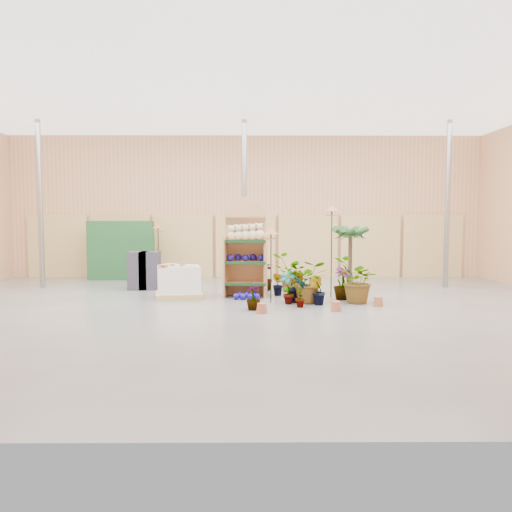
{
  "coord_description": "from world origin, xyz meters",
  "views": [
    {
      "loc": [
        0.22,
        -10.01,
        1.85
      ],
      "look_at": [
        0.3,
        1.5,
        1.0
      ],
      "focal_mm": 35.0,
      "sensor_mm": 36.0,
      "label": 1
    }
  ],
  "objects": [
    {
      "name": "potted_plant_5",
      "position": [
        0.84,
        1.97,
        0.28
      ],
      "size": [
        0.33,
        0.37,
        0.56
      ],
      "primitive_type": "imported",
      "rotation": [
        0.0,
        0.0,
        5.05
      ],
      "color": "#234F22",
      "rests_on": "ground"
    },
    {
      "name": "potted_plant_10",
      "position": [
        2.5,
        0.85,
        0.51
      ],
      "size": [
        1.2,
        1.17,
        1.02
      ],
      "primitive_type": "imported",
      "rotation": [
        0.0,
        0.0,
        3.73
      ],
      "color": "#234F22",
      "rests_on": "ground"
    },
    {
      "name": "gazing_balls_floor",
      "position": [
        0.08,
        1.46,
        0.07
      ],
      "size": [
        0.63,
        0.39,
        0.15
      ],
      "color": "#180F88",
      "rests_on": "ground"
    },
    {
      "name": "bird_table_back",
      "position": [
        -2.52,
        4.46,
        1.6
      ],
      "size": [
        0.34,
        0.34,
        1.73
      ],
      "color": "black",
      "rests_on": "ground"
    },
    {
      "name": "teddy_bears",
      "position": [
        0.09,
        1.88,
        1.51
      ],
      "size": [
        0.89,
        0.25,
        0.39
      ],
      "color": "beige",
      "rests_on": "display_shelf"
    },
    {
      "name": "pallet_stack",
      "position": [
        -1.52,
        1.63,
        0.38
      ],
      "size": [
        1.22,
        1.08,
        0.79
      ],
      "rotation": [
        0.0,
        0.0,
        0.19
      ],
      "color": "tan",
      "rests_on": "ground"
    },
    {
      "name": "potted_plant_11",
      "position": [
        0.53,
        2.87,
        0.36
      ],
      "size": [
        0.44,
        0.44,
        0.71
      ],
      "primitive_type": "imported",
      "rotation": [
        0.0,
        0.0,
        3.25
      ],
      "color": "#234F22",
      "rests_on": "ground"
    },
    {
      "name": "charcoal_planters",
      "position": [
        -2.64,
        3.1,
        0.5
      ],
      "size": [
        0.8,
        0.5,
        1.0
      ],
      "color": "#282731",
      "rests_on": "ground"
    },
    {
      "name": "potted_plant_9",
      "position": [
        1.62,
        0.67,
        0.31
      ],
      "size": [
        0.43,
        0.39,
        0.62
      ],
      "primitive_type": "imported",
      "rotation": [
        0.0,
        0.0,
        2.71
      ],
      "color": "#234F22",
      "rests_on": "ground"
    },
    {
      "name": "potted_plant_8",
      "position": [
        1.23,
        0.35,
        0.32
      ],
      "size": [
        0.38,
        0.41,
        0.64
      ],
      "primitive_type": "imported",
      "rotation": [
        0.0,
        0.0,
        2.13
      ],
      "color": "#234F22",
      "rests_on": "ground"
    },
    {
      "name": "trellis_stock",
      "position": [
        -3.8,
        5.2,
        0.9
      ],
      "size": [
        2.0,
        0.3,
        1.8
      ],
      "primitive_type": "cube",
      "color": "#1F5429",
      "rests_on": "ground"
    },
    {
      "name": "potted_plant_2",
      "position": [
        1.47,
        0.92,
        0.47
      ],
      "size": [
        0.97,
        0.88,
        0.94
      ],
      "primitive_type": "imported",
      "rotation": [
        0.0,
        0.0,
        6.1
      ],
      "color": "#234F22",
      "rests_on": "ground"
    },
    {
      "name": "room",
      "position": [
        0.0,
        0.91,
        2.21
      ],
      "size": [
        15.2,
        12.1,
        4.7
      ],
      "color": "#5F5F5F",
      "rests_on": "ground"
    },
    {
      "name": "potted_plant_3",
      "position": [
        2.3,
        1.39,
        0.37
      ],
      "size": [
        0.57,
        0.57,
        0.74
      ],
      "primitive_type": "imported",
      "rotation": [
        0.0,
        0.0,
        0.54
      ],
      "color": "#234F22",
      "rests_on": "ground"
    },
    {
      "name": "bird_table_right",
      "position": [
        2.08,
        1.69,
        2.02
      ],
      "size": [
        0.34,
        0.34,
        2.18
      ],
      "color": "black",
      "rests_on": "ground"
    },
    {
      "name": "potted_plant_6",
      "position": [
        1.19,
        2.71,
        0.49
      ],
      "size": [
        1.12,
        1.07,
        0.97
      ],
      "primitive_type": "imported",
      "rotation": [
        0.0,
        0.0,
        3.61
      ],
      "color": "#234F22",
      "rests_on": "ground"
    },
    {
      "name": "gazing_balls_shelf",
      "position": [
        0.05,
        1.84,
        0.94
      ],
      "size": [
        0.88,
        0.3,
        0.17
      ],
      "color": "#180F88",
      "rests_on": "display_shelf"
    },
    {
      "name": "display_shelf",
      "position": [
        0.05,
        1.99,
        1.09
      ],
      "size": [
        1.06,
        0.74,
        2.4
      ],
      "rotation": [
        0.0,
        0.0,
        -0.11
      ],
      "color": "#B27E51",
      "rests_on": "ground"
    },
    {
      "name": "potted_plant_0",
      "position": [
        0.99,
        0.78,
        0.37
      ],
      "size": [
        0.47,
        0.45,
        0.75
      ],
      "primitive_type": "imported",
      "rotation": [
        0.0,
        0.0,
        5.64
      ],
      "color": "#234F22",
      "rests_on": "ground"
    },
    {
      "name": "potted_plant_4",
      "position": [
        2.54,
        2.0,
        0.38
      ],
      "size": [
        0.28,
        0.41,
        0.77
      ],
      "primitive_type": "imported",
      "rotation": [
        0.0,
        0.0,
        1.56
      ],
      "color": "#234F22",
      "rests_on": "ground"
    },
    {
      "name": "potted_plant_7",
      "position": [
        0.24,
        0.06,
        0.26
      ],
      "size": [
        0.37,
        0.37,
        0.51
      ],
      "primitive_type": "imported",
      "rotation": [
        0.0,
        0.0,
        3.52
      ],
      "color": "#234F22",
      "rests_on": "ground"
    },
    {
      "name": "offer_sign",
      "position": [
        0.1,
        2.98,
        1.57
      ],
      "size": [
        0.5,
        0.08,
        2.2
      ],
      "color": "gray",
      "rests_on": "ground"
    },
    {
      "name": "potted_plant_1",
      "position": [
        1.17,
        1.0,
        0.37
      ],
      "size": [
        0.51,
        0.47,
        0.74
      ],
      "primitive_type": "imported",
      "rotation": [
        0.0,
        0.0,
        5.83
      ],
      "color": "#234F22",
      "rests_on": "ground"
    },
    {
      "name": "bird_table_front",
      "position": [
        0.63,
        0.97,
        1.54
      ],
      "size": [
        0.34,
        0.34,
        1.66
      ],
      "color": "black",
      "rests_on": "ground"
    },
    {
      "name": "palm",
      "position": [
        2.68,
        2.46,
        1.52
      ],
      "size": [
        0.7,
        0.7,
        1.78
      ],
      "color": "#443023",
      "rests_on": "ground"
    }
  ]
}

